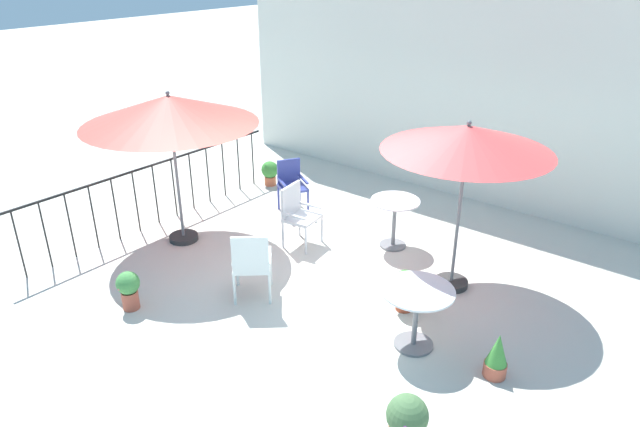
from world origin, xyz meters
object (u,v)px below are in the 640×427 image
patio_chair_1 (252,262)px  potted_plant_0 (405,287)px  potted_plant_1 (270,172)px  potted_plant_3 (497,356)px  potted_plant_2 (407,423)px  cafe_table_1 (395,214)px  cafe_table_0 (416,307)px  patio_chair_0 (297,211)px  patio_chair_2 (291,183)px  patio_umbrella_0 (169,111)px  patio_umbrella_1 (467,140)px  potted_plant_4 (128,288)px

patio_chair_1 → potted_plant_0: bearing=31.2°
patio_chair_1 → potted_plant_1: size_ratio=2.05×
potted_plant_0 → potted_plant_3: size_ratio=1.04×
potted_plant_1 → potted_plant_2: (5.31, -3.89, 0.05)m
potted_plant_0 → potted_plant_1: bearing=154.4°
cafe_table_1 → potted_plant_0: 1.69m
potted_plant_3 → cafe_table_0: bearing=-174.4°
cafe_table_0 → potted_plant_3: size_ratio=1.56×
potted_plant_2 → patio_chair_1: bearing=162.1°
patio_chair_0 → patio_chair_2: patio_chair_0 is taller
patio_chair_0 → potted_plant_3: 3.71m
patio_chair_1 → potted_plant_1: bearing=130.1°
patio_umbrella_0 → cafe_table_1: (2.63, 1.85, -1.51)m
patio_umbrella_1 → patio_chair_2: (-3.25, 0.48, -1.50)m
patio_umbrella_0 → cafe_table_0: patio_umbrella_0 is taller
cafe_table_0 → cafe_table_1: (-1.46, 1.89, 0.01)m
cafe_table_1 → patio_chair_1: patio_chair_1 is taller
potted_plant_1 → potted_plant_2: bearing=-36.2°
cafe_table_1 → potted_plant_1: bearing=168.4°
cafe_table_1 → potted_plant_3: (2.39, -1.80, -0.28)m
patio_chair_2 → cafe_table_1: bearing=-0.3°
potted_plant_0 → potted_plant_4: bearing=-141.7°
cafe_table_1 → patio_chair_0: patio_chair_0 is taller
patio_umbrella_1 → cafe_table_1: (-1.21, 0.47, -1.50)m
cafe_table_0 → patio_chair_0: size_ratio=0.87×
patio_chair_1 → potted_plant_4: bearing=-132.8°
cafe_table_0 → potted_plant_3: 0.97m
potted_plant_1 → potted_plant_3: potted_plant_3 is taller
potted_plant_3 → potted_plant_1: bearing=156.1°
patio_chair_1 → potted_plant_2: patio_chair_1 is taller
patio_umbrella_0 → cafe_table_1: size_ratio=3.30×
patio_chair_2 → potted_plant_1: bearing=150.1°
patio_chair_2 → potted_plant_0: patio_chair_2 is taller
patio_chair_1 → potted_plant_1: 3.91m
patio_chair_1 → patio_chair_2: size_ratio=1.08×
cafe_table_0 → patio_chair_1: (-2.10, -0.45, 0.02)m
potted_plant_0 → potted_plant_4: size_ratio=1.06×
cafe_table_1 → patio_chair_1: (-0.64, -2.34, 0.01)m
cafe_table_0 → cafe_table_1: 2.39m
potted_plant_1 → potted_plant_3: (5.53, -2.45, -0.01)m
potted_plant_2 → cafe_table_0: bearing=117.3°
patio_umbrella_0 → potted_plant_4: patio_umbrella_0 is taller
potted_plant_0 → potted_plant_1: size_ratio=1.16×
potted_plant_2 → potted_plant_3: potted_plant_2 is taller
patio_umbrella_1 → potted_plant_1: bearing=165.6°
patio_chair_1 → potted_plant_4: (-1.03, -1.12, -0.24)m
patio_umbrella_0 → patio_chair_2: (0.59, 1.86, -1.52)m
cafe_table_0 → patio_chair_0: patio_chair_0 is taller
patio_chair_0 → patio_chair_1: (0.54, -1.51, 0.00)m
patio_umbrella_0 → cafe_table_0: bearing=-0.6°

